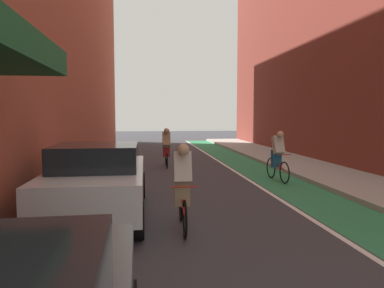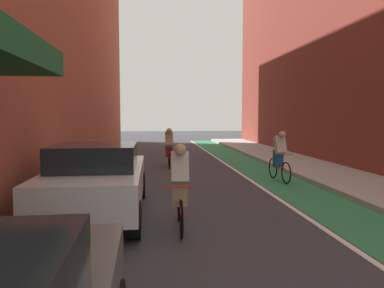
{
  "view_description": "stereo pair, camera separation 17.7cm",
  "coord_description": "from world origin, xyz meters",
  "px_view_note": "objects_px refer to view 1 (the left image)",
  "views": [
    {
      "loc": [
        -1.52,
        2.04,
        2.12
      ],
      "look_at": [
        -0.33,
        11.18,
        1.39
      ],
      "focal_mm": 34.17,
      "sensor_mm": 36.0,
      "label": 1
    },
    {
      "loc": [
        -1.34,
        2.02,
        2.12
      ],
      "look_at": [
        -0.33,
        11.18,
        1.39
      ],
      "focal_mm": 34.17,
      "sensor_mm": 36.0,
      "label": 2
    }
  ],
  "objects_px": {
    "parked_sedan_white": "(98,179)",
    "cyclist_mid": "(183,184)",
    "cyclist_trailing": "(278,156)",
    "cyclist_far": "(166,147)"
  },
  "relations": [
    {
      "from": "cyclist_far",
      "to": "cyclist_trailing",
      "type": "bearing_deg",
      "value": -46.57
    },
    {
      "from": "parked_sedan_white",
      "to": "cyclist_far",
      "type": "bearing_deg",
      "value": 75.5
    },
    {
      "from": "cyclist_mid",
      "to": "cyclist_trailing",
      "type": "height_order",
      "value": "cyclist_trailing"
    },
    {
      "from": "cyclist_mid",
      "to": "parked_sedan_white",
      "type": "bearing_deg",
      "value": 148.0
    },
    {
      "from": "parked_sedan_white",
      "to": "cyclist_mid",
      "type": "distance_m",
      "value": 1.96
    },
    {
      "from": "parked_sedan_white",
      "to": "cyclist_far",
      "type": "distance_m",
      "value": 7.37
    },
    {
      "from": "parked_sedan_white",
      "to": "cyclist_mid",
      "type": "bearing_deg",
      "value": -32.0
    },
    {
      "from": "cyclist_trailing",
      "to": "cyclist_far",
      "type": "bearing_deg",
      "value": 133.43
    },
    {
      "from": "cyclist_mid",
      "to": "cyclist_trailing",
      "type": "xyz_separation_m",
      "value": [
        3.56,
        4.61,
        -0.04
      ]
    },
    {
      "from": "cyclist_mid",
      "to": "cyclist_trailing",
      "type": "bearing_deg",
      "value": 52.28
    }
  ]
}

